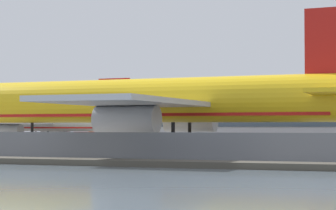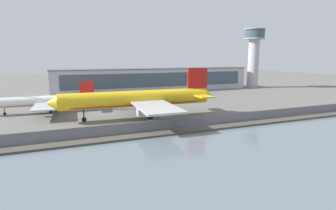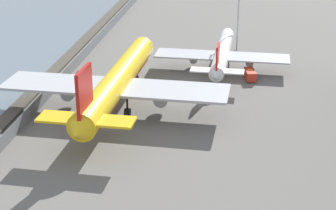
{
  "view_description": "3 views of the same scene",
  "coord_description": "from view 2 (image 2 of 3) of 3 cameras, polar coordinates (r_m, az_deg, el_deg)",
  "views": [
    {
      "loc": [
        18.08,
        -69.24,
        3.18
      ],
      "look_at": [
        -5.82,
        -1.38,
        5.53
      ],
      "focal_mm": 70.0,
      "sensor_mm": 36.0,
      "label": 1
    },
    {
      "loc": [
        -28.85,
        -78.37,
        18.66
      ],
      "look_at": [
        2.36,
        -0.19,
        3.38
      ],
      "focal_mm": 28.0,
      "sensor_mm": 36.0,
      "label": 2
    },
    {
      "loc": [
        94.47,
        23.88,
        44.14
      ],
      "look_at": [
        -3.9,
        10.36,
        2.94
      ],
      "focal_mm": 60.0,
      "sensor_mm": 36.0,
      "label": 3
    }
  ],
  "objects": [
    {
      "name": "passenger_jet_white_red",
      "position": [
        98.91,
        -25.26,
        0.74
      ],
      "size": [
        37.3,
        32.11,
        10.32
      ],
      "color": "white",
      "rests_on": "ground"
    },
    {
      "name": "shoreline_seawall",
      "position": [
        67.23,
        4.58,
        -5.63
      ],
      "size": [
        320.0,
        3.0,
        0.5
      ],
      "color": "#474238",
      "rests_on": "ground"
    },
    {
      "name": "ops_van",
      "position": [
        105.78,
        -21.41,
        0.12
      ],
      "size": [
        5.48,
        2.97,
        2.48
      ],
      "color": "red",
      "rests_on": "ground"
    },
    {
      "name": "ground_plane",
      "position": [
        85.57,
        -1.52,
        -2.31
      ],
      "size": [
        500.0,
        500.0,
        0.0
      ],
      "primitive_type": "plane",
      "color": "#66635E"
    },
    {
      "name": "perimeter_fence",
      "position": [
        70.87,
        2.97,
        -3.88
      ],
      "size": [
        280.0,
        0.1,
        2.66
      ],
      "color": "slate",
      "rests_on": "ground"
    },
    {
      "name": "terminal_building",
      "position": [
        148.86,
        -2.68,
        5.58
      ],
      "size": [
        110.5,
        15.14,
        12.89
      ],
      "color": "#B2B2B7",
      "rests_on": "ground"
    },
    {
      "name": "baggage_tug",
      "position": [
        67.92,
        -17.14,
        -5.42
      ],
      "size": [
        3.35,
        1.94,
        1.8
      ],
      "color": "yellow",
      "rests_on": "ground"
    },
    {
      "name": "cargo_jet_yellow",
      "position": [
        82.08,
        -6.1,
        1.29
      ],
      "size": [
        52.41,
        44.8,
        15.44
      ],
      "color": "yellow",
      "rests_on": "ground"
    },
    {
      "name": "control_tower",
      "position": [
        174.16,
        18.19,
        10.97
      ],
      "size": [
        13.12,
        13.12,
        38.38
      ],
      "color": "#ADADB2",
      "rests_on": "ground"
    }
  ]
}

